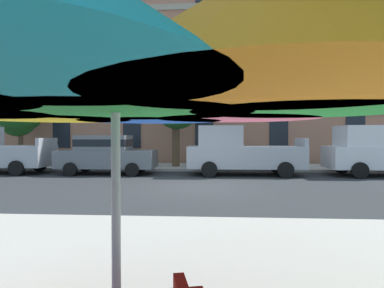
# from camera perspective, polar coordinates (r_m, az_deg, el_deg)

# --- Properties ---
(ground_plane) EXTENTS (120.00, 120.00, 0.00)m
(ground_plane) POSITION_cam_1_polar(r_m,az_deg,el_deg) (11.24, 0.96, -7.56)
(ground_plane) COLOR #2D3033
(sidewalk_far) EXTENTS (56.00, 3.60, 0.12)m
(sidewalk_far) POSITION_cam_1_polar(r_m,az_deg,el_deg) (17.98, 1.96, -3.99)
(sidewalk_far) COLOR #B2ADA3
(sidewalk_far) RESTS_ON ground
(apartment_building) EXTENTS (40.31, 12.08, 16.00)m
(apartment_building) POSITION_cam_1_polar(r_m,az_deg,el_deg) (26.83, 2.49, 14.87)
(apartment_building) COLOR #A87056
(apartment_building) RESTS_ON ground
(sedan_gray) EXTENTS (4.40, 1.98, 1.78)m
(sedan_gray) POSITION_cam_1_polar(r_m,az_deg,el_deg) (15.60, -14.62, -1.58)
(sedan_gray) COLOR slate
(sedan_gray) RESTS_ON ground
(pickup_silver_midblock) EXTENTS (5.10, 2.12, 2.20)m
(pickup_silver_midblock) POSITION_cam_1_polar(r_m,az_deg,el_deg) (14.86, 8.25, -1.40)
(pickup_silver_midblock) COLOR #A8AAB2
(pickup_silver_midblock) RESTS_ON ground
(pickup_white) EXTENTS (5.10, 2.12, 2.20)m
(pickup_white) POSITION_cam_1_polar(r_m,az_deg,el_deg) (16.54, 30.02, -1.29)
(pickup_white) COLOR silver
(pickup_white) RESTS_ON ground
(street_tree_left) EXTENTS (2.48, 2.59, 4.23)m
(street_tree_left) POSITION_cam_1_polar(r_m,az_deg,el_deg) (21.55, -27.76, 4.44)
(street_tree_left) COLOR brown
(street_tree_left) RESTS_ON ground
(street_tree_middle) EXTENTS (2.97, 2.97, 5.26)m
(street_tree_middle) POSITION_cam_1_polar(r_m,az_deg,el_deg) (17.56, -2.09, 7.22)
(street_tree_middle) COLOR brown
(street_tree_middle) RESTS_ON ground
(patio_umbrella) EXTENTS (3.81, 3.81, 2.49)m
(patio_umbrella) POSITION_cam_1_polar(r_m,az_deg,el_deg) (2.22, -13.15, 11.97)
(patio_umbrella) COLOR silver
(patio_umbrella) RESTS_ON ground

